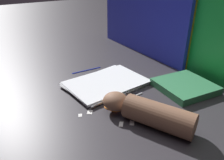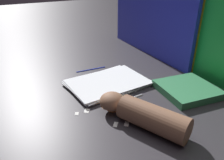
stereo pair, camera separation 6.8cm
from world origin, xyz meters
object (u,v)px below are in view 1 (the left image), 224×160
object	(u,v)px
paper_stack	(107,83)
book_closed	(185,86)
scissors	(118,102)
hand_forearm	(147,112)

from	to	relation	value
paper_stack	book_closed	world-z (taller)	book_closed
scissors	hand_forearm	xyz separation A→B (m)	(0.14, 0.00, 0.04)
book_closed	hand_forearm	world-z (taller)	hand_forearm
paper_stack	scissors	distance (m)	0.16
paper_stack	hand_forearm	distance (m)	0.30
scissors	book_closed	bearing A→B (deg)	73.49
book_closed	scissors	distance (m)	0.30
book_closed	scissors	world-z (taller)	book_closed
paper_stack	hand_forearm	bearing A→B (deg)	-10.89
book_closed	hand_forearm	bearing A→B (deg)	-78.49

